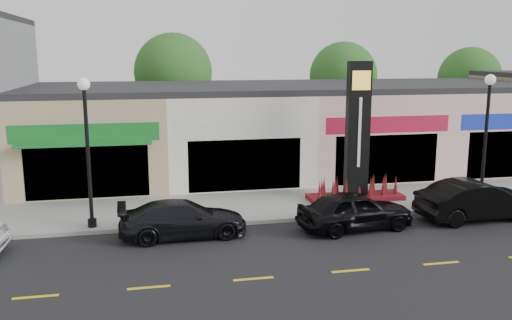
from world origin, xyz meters
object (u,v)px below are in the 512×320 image
(lamp_west_near, at_px, (87,138))
(pylon_sign, at_px, (357,152))
(car_dark_sedan, at_px, (183,219))
(car_black_sedan, at_px, (355,210))
(car_black_conv, at_px, (477,200))
(lamp_east_near, at_px, (486,126))

(lamp_west_near, height_order, pylon_sign, pylon_sign)
(lamp_west_near, xyz_separation_m, car_dark_sedan, (3.27, -1.34, -2.82))
(pylon_sign, xyz_separation_m, car_dark_sedan, (-7.73, -3.04, -1.62))
(pylon_sign, distance_m, car_black_sedan, 4.08)
(car_black_sedan, bearing_deg, car_dark_sedan, 78.83)
(pylon_sign, height_order, car_black_conv, pylon_sign)
(car_black_conv, bearing_deg, pylon_sign, 45.30)
(lamp_east_near, bearing_deg, car_black_sedan, -164.35)
(pylon_sign, distance_m, car_dark_sedan, 8.46)
(lamp_east_near, xyz_separation_m, car_dark_sedan, (-12.73, -1.34, -2.82))
(lamp_east_near, distance_m, car_black_conv, 3.37)
(pylon_sign, bearing_deg, car_black_conv, -41.31)
(lamp_east_near, height_order, car_dark_sedan, lamp_east_near)
(lamp_east_near, bearing_deg, pylon_sign, 161.25)
(car_dark_sedan, bearing_deg, pylon_sign, -70.71)
(lamp_east_near, xyz_separation_m, car_black_conv, (-1.25, -1.60, -2.69))
(car_dark_sedan, relative_size, car_black_conv, 0.95)
(lamp_east_near, distance_m, car_dark_sedan, 13.11)
(pylon_sign, bearing_deg, car_dark_sedan, -158.57)
(car_black_sedan, bearing_deg, lamp_west_near, 72.36)
(car_dark_sedan, bearing_deg, car_black_conv, -93.45)
(lamp_east_near, bearing_deg, car_black_conv, -127.92)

